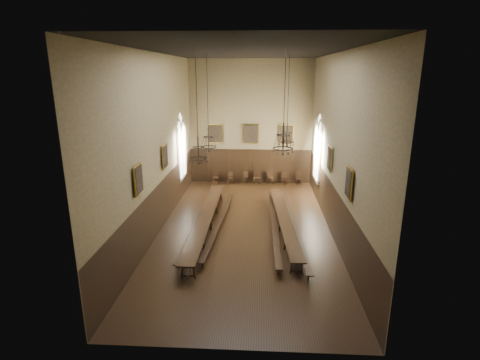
# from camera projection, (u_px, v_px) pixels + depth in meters

# --- Properties ---
(floor) EXTENTS (9.00, 18.00, 0.02)m
(floor) POSITION_uv_depth(u_px,v_px,m) (245.00, 230.00, 19.91)
(floor) COLOR black
(floor) RESTS_ON ground
(ceiling) EXTENTS (9.00, 18.00, 0.02)m
(ceiling) POSITION_uv_depth(u_px,v_px,m) (246.00, 51.00, 17.41)
(ceiling) COLOR black
(ceiling) RESTS_ON ground
(wall_back) EXTENTS (9.00, 0.02, 9.00)m
(wall_back) POSITION_uv_depth(u_px,v_px,m) (251.00, 123.00, 27.30)
(wall_back) COLOR olive
(wall_back) RESTS_ON ground
(wall_front) EXTENTS (9.00, 0.02, 9.00)m
(wall_front) POSITION_uv_depth(u_px,v_px,m) (232.00, 210.00, 10.02)
(wall_front) COLOR olive
(wall_front) RESTS_ON ground
(wall_left) EXTENTS (0.02, 18.00, 9.00)m
(wall_left) POSITION_uv_depth(u_px,v_px,m) (157.00, 145.00, 18.90)
(wall_left) COLOR olive
(wall_left) RESTS_ON ground
(wall_right) EXTENTS (0.02, 18.00, 9.00)m
(wall_right) POSITION_uv_depth(u_px,v_px,m) (337.00, 147.00, 18.42)
(wall_right) COLOR olive
(wall_right) RESTS_ON ground
(wainscot_panelling) EXTENTS (9.00, 18.00, 2.50)m
(wainscot_panelling) POSITION_uv_depth(u_px,v_px,m) (245.00, 207.00, 19.56)
(wainscot_panelling) COLOR black
(wainscot_panelling) RESTS_ON floor
(table_left) EXTENTS (0.81, 10.80, 0.84)m
(table_left) POSITION_uv_depth(u_px,v_px,m) (206.00, 223.00, 19.72)
(table_left) COLOR black
(table_left) RESTS_ON floor
(table_right) EXTENTS (1.26, 9.53, 0.74)m
(table_right) POSITION_uv_depth(u_px,v_px,m) (284.00, 225.00, 19.58)
(table_right) COLOR black
(table_right) RESTS_ON floor
(bench_left_outer) EXTENTS (0.68, 9.77, 0.44)m
(bench_left_outer) POSITION_uv_depth(u_px,v_px,m) (199.00, 223.00, 20.07)
(bench_left_outer) COLOR black
(bench_left_outer) RESTS_ON floor
(bench_left_inner) EXTENTS (0.83, 9.33, 0.42)m
(bench_left_inner) POSITION_uv_depth(u_px,v_px,m) (220.00, 223.00, 20.03)
(bench_left_inner) COLOR black
(bench_left_inner) RESTS_ON floor
(bench_right_inner) EXTENTS (0.40, 10.15, 0.46)m
(bench_right_inner) POSITION_uv_depth(u_px,v_px,m) (274.00, 224.00, 19.87)
(bench_right_inner) COLOR black
(bench_right_inner) RESTS_ON floor
(bench_right_outer) EXTENTS (0.77, 10.30, 0.46)m
(bench_right_outer) POSITION_uv_depth(u_px,v_px,m) (294.00, 227.00, 19.48)
(bench_right_outer) COLOR black
(bench_right_outer) RESTS_ON floor
(chair_1) EXTENTS (0.45, 0.45, 0.94)m
(chair_1) POSITION_uv_depth(u_px,v_px,m) (216.00, 179.00, 28.16)
(chair_1) COLOR black
(chair_1) RESTS_ON floor
(chair_2) EXTENTS (0.45, 0.45, 0.88)m
(chair_2) POSITION_uv_depth(u_px,v_px,m) (231.00, 180.00, 28.10)
(chair_2) COLOR black
(chair_2) RESTS_ON floor
(chair_3) EXTENTS (0.50, 0.50, 0.89)m
(chair_3) POSITION_uv_depth(u_px,v_px,m) (245.00, 180.00, 28.12)
(chair_3) COLOR black
(chair_3) RESTS_ON floor
(chair_4) EXTENTS (0.46, 0.46, 0.95)m
(chair_4) POSITION_uv_depth(u_px,v_px,m) (257.00, 180.00, 27.95)
(chair_4) COLOR black
(chair_4) RESTS_ON floor
(chair_5) EXTENTS (0.46, 0.46, 0.99)m
(chair_5) POSITION_uv_depth(u_px,v_px,m) (270.00, 180.00, 27.98)
(chair_5) COLOR black
(chair_5) RESTS_ON floor
(chair_6) EXTENTS (0.51, 0.51, 0.93)m
(chair_6) POSITION_uv_depth(u_px,v_px,m) (285.00, 181.00, 27.82)
(chair_6) COLOR black
(chair_6) RESTS_ON floor
(chair_7) EXTENTS (0.42, 0.42, 0.89)m
(chair_7) POSITION_uv_depth(u_px,v_px,m) (298.00, 181.00, 27.88)
(chair_7) COLOR black
(chair_7) RESTS_ON floor
(chandelier_back_left) EXTENTS (0.91, 0.91, 5.23)m
(chandelier_back_left) POSITION_uv_depth(u_px,v_px,m) (209.00, 141.00, 21.31)
(chandelier_back_left) COLOR black
(chandelier_back_left) RESTS_ON ceiling
(chandelier_back_right) EXTENTS (0.85, 0.85, 4.95)m
(chandelier_back_right) POSITION_uv_depth(u_px,v_px,m) (287.00, 136.00, 21.37)
(chandelier_back_right) COLOR black
(chandelier_back_right) RESTS_ON ceiling
(chandelier_front_left) EXTENTS (0.79, 0.79, 4.77)m
(chandelier_front_left) POSITION_uv_depth(u_px,v_px,m) (198.00, 151.00, 16.47)
(chandelier_front_left) COLOR black
(chandelier_front_left) RESTS_ON ceiling
(chandelier_front_right) EXTENTS (0.90, 0.90, 4.30)m
(chandelier_front_right) POSITION_uv_depth(u_px,v_px,m) (283.00, 142.00, 16.19)
(chandelier_front_right) COLOR black
(chandelier_front_right) RESTS_ON ceiling
(portrait_back_0) EXTENTS (1.10, 0.12, 1.40)m
(portrait_back_0) POSITION_uv_depth(u_px,v_px,m) (215.00, 134.00, 27.54)
(portrait_back_0) COLOR gold
(portrait_back_0) RESTS_ON wall_back
(portrait_back_1) EXTENTS (1.10, 0.12, 1.40)m
(portrait_back_1) POSITION_uv_depth(u_px,v_px,m) (251.00, 134.00, 27.40)
(portrait_back_1) COLOR gold
(portrait_back_1) RESTS_ON wall_back
(portrait_back_2) EXTENTS (1.10, 0.12, 1.40)m
(portrait_back_2) POSITION_uv_depth(u_px,v_px,m) (286.00, 134.00, 27.26)
(portrait_back_2) COLOR gold
(portrait_back_2) RESTS_ON wall_back
(portrait_left_0) EXTENTS (0.12, 1.00, 1.30)m
(portrait_left_0) POSITION_uv_depth(u_px,v_px,m) (165.00, 156.00, 20.08)
(portrait_left_0) COLOR gold
(portrait_left_0) RESTS_ON wall_left
(portrait_left_1) EXTENTS (0.12, 1.00, 1.30)m
(portrait_left_1) POSITION_uv_depth(u_px,v_px,m) (138.00, 180.00, 15.76)
(portrait_left_1) COLOR gold
(portrait_left_1) RESTS_ON wall_left
(portrait_right_0) EXTENTS (0.12, 1.00, 1.30)m
(portrait_right_0) POSITION_uv_depth(u_px,v_px,m) (330.00, 159.00, 19.61)
(portrait_right_0) COLOR gold
(portrait_right_0) RESTS_ON wall_right
(portrait_right_1) EXTENTS (0.12, 1.00, 1.30)m
(portrait_right_1) POSITION_uv_depth(u_px,v_px,m) (349.00, 183.00, 15.29)
(portrait_right_1) COLOR gold
(portrait_right_1) RESTS_ON wall_right
(window_right) EXTENTS (0.20, 2.20, 4.60)m
(window_right) POSITION_uv_depth(u_px,v_px,m) (318.00, 148.00, 24.01)
(window_right) COLOR white
(window_right) RESTS_ON wall_right
(window_left) EXTENTS (0.20, 2.20, 4.60)m
(window_left) POSITION_uv_depth(u_px,v_px,m) (181.00, 146.00, 24.48)
(window_left) COLOR white
(window_left) RESTS_ON wall_left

